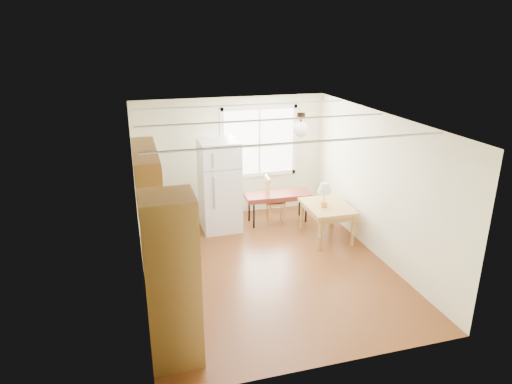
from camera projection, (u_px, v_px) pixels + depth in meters
name	position (u px, v px, depth m)	size (l,w,h in m)	color
room_shell	(266.00, 197.00, 7.26)	(4.60, 5.60, 2.62)	#4D2410
kitchen_run	(163.00, 251.00, 6.38)	(0.65, 3.40, 2.20)	brown
window_unit	(259.00, 142.00, 9.56)	(1.64, 0.05, 1.51)	white
pendant_light	(300.00, 129.00, 7.47)	(0.26, 0.26, 0.40)	#312116
refrigerator	(220.00, 186.00, 8.88)	(0.75, 0.78, 1.80)	white
bench	(278.00, 197.00, 9.31)	(1.35, 0.56, 0.61)	#591E15
dining_table	(327.00, 210.00, 8.58)	(0.81, 1.07, 0.66)	olive
chair	(271.00, 197.00, 9.26)	(0.44, 0.43, 0.99)	olive
table_lamp	(325.00, 190.00, 8.35)	(0.27, 0.27, 0.47)	gold
coffee_maker	(166.00, 261.00, 5.69)	(0.24, 0.28, 0.38)	black
kettle	(162.00, 252.00, 6.04)	(0.10, 0.10, 0.20)	red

